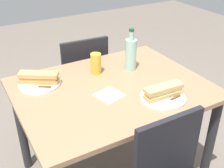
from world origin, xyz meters
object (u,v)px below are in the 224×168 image
Objects in this scene: baguette_sandwich_near at (39,78)px; knife_near at (39,87)px; plate_far at (163,97)px; plate_near at (40,83)px; baguette_sandwich_far at (163,91)px; water_bottle at (131,54)px; dining_table at (112,102)px; chair_near at (82,77)px; knife_far at (171,100)px; beer_glass at (96,64)px.

baguette_sandwich_near is 1.53× the size of knife_near.
plate_near is at bearing -42.00° from plate_far.
water_bottle is at bearing -96.29° from baguette_sandwich_far.
dining_table is at bearing -54.36° from plate_far.
chair_near is 4.77× the size of knife_far.
plate_far is at bearing 138.00° from baguette_sandwich_near.
chair_near is 0.54m from beer_glass.
knife_near is at bearing 3.18° from beer_glass.
knife_near reaches higher than dining_table.
knife_near is at bearing -3.62° from water_bottle.
baguette_sandwich_far is at bearing -81.00° from knife_far.
beer_glass is (-0.38, 0.03, 0.06)m from plate_near.
baguette_sandwich_near is 0.81m from knife_far.
beer_glass reaches higher than baguette_sandwich_far.
knife_near is at bearing -25.72° from dining_table.
baguette_sandwich_far is at bearing 142.33° from knife_near.
plate_far is (-0.57, 0.51, 0.00)m from plate_near.
baguette_sandwich_near is at bearing -112.13° from knife_near.
beer_glass reaches higher than knife_near.
baguette_sandwich_near reaches higher than knife_near.
baguette_sandwich_far is 1.70× the size of beer_glass.
chair_near reaches higher than plate_near.
dining_table is 0.36m from water_bottle.
beer_glass is (0.08, 0.43, 0.32)m from chair_near.
beer_glass is at bearing -89.97° from dining_table.
water_bottle is at bearing -96.29° from plate_far.
water_bottle reaches higher than knife_far.
plate_far is 0.04m from baguette_sandwich_far.
knife_far reaches higher than dining_table.
knife_far is at bearing 96.93° from chair_near.
water_bottle is (-0.61, 0.10, 0.11)m from plate_near.
baguette_sandwich_far is 0.42m from water_bottle.
baguette_sandwich_near is at bearing -8.87° from water_bottle.
baguette_sandwich_near reaches higher than knife_far.
baguette_sandwich_near is 0.92× the size of plate_far.
water_bottle reaches higher than beer_glass.
plate_far is at bearing 138.00° from plate_near.
dining_table is 0.46m from knife_near.
water_bottle is (-0.15, 0.49, 0.37)m from chair_near.
baguette_sandwich_far is at bearing 125.64° from dining_table.
dining_table is at bearing 146.72° from baguette_sandwich_near.
plate_near is 1.66× the size of knife_near.
plate_near is at bearing -4.98° from beer_glass.
knife_near is at bearing -37.67° from plate_far.
knife_far is (-0.12, 0.96, 0.27)m from chair_near.
knife_near is 0.66× the size of baguette_sandwich_far.
beer_glass is at bearing 79.61° from chair_near.
knife_far is 0.48m from water_bottle.
chair_near is 0.68m from baguette_sandwich_near.
plate_far is at bearing 96.80° from chair_near.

